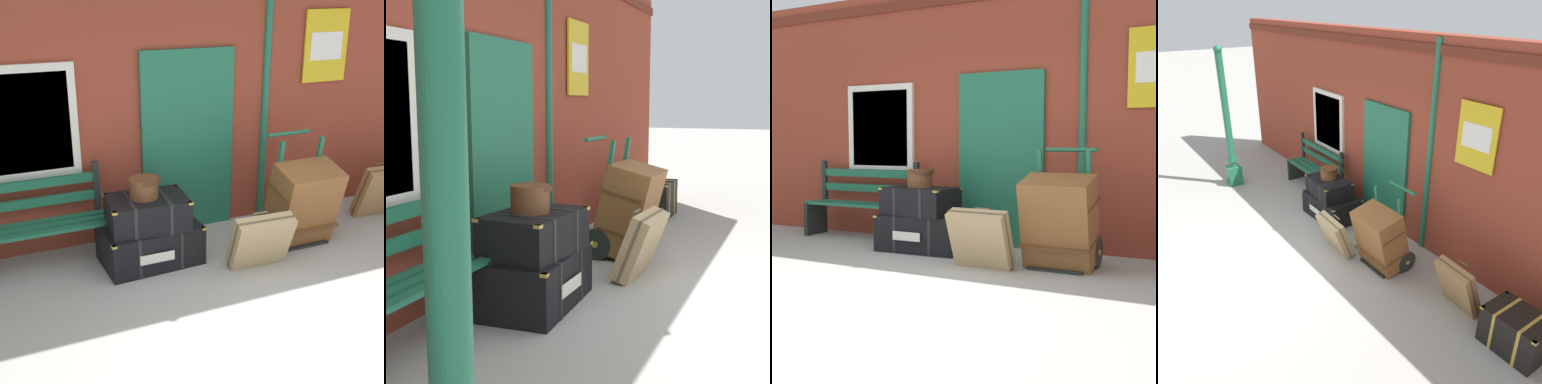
{
  "view_description": "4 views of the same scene",
  "coord_description": "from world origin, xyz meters",
  "views": [
    {
      "loc": [
        -2.07,
        -2.98,
        2.77
      ],
      "look_at": [
        -0.08,
        1.75,
        0.73
      ],
      "focal_mm": 49.88,
      "sensor_mm": 36.0,
      "label": 1
    },
    {
      "loc": [
        -4.36,
        -0.13,
        1.56
      ],
      "look_at": [
        0.52,
        1.85,
        0.73
      ],
      "focal_mm": 53.83,
      "sensor_mm": 36.0,
      "label": 2
    },
    {
      "loc": [
        2.76,
        -3.63,
        1.26
      ],
      "look_at": [
        -0.02,
        1.81,
        0.71
      ],
      "focal_mm": 51.03,
      "sensor_mm": 36.0,
      "label": 3
    },
    {
      "loc": [
        5.0,
        -1.64,
        3.59
      ],
      "look_at": [
        0.22,
        1.67,
        0.82
      ],
      "focal_mm": 37.66,
      "sensor_mm": 36.0,
      "label": 4
    }
  ],
  "objects": [
    {
      "name": "brick_facade",
      "position": [
        -0.01,
        2.6,
        1.6
      ],
      "size": [
        10.4,
        0.35,
        3.2
      ],
      "color": "brown",
      "rests_on": "ground"
    },
    {
      "name": "lamp_post",
      "position": [
        -2.97,
        0.86,
        1.07
      ],
      "size": [
        0.28,
        0.28,
        2.84
      ],
      "color": "#1E6647",
      "rests_on": "ground"
    },
    {
      "name": "platform_bench",
      "position": [
        -1.72,
        2.16,
        0.44
      ],
      "size": [
        1.6,
        0.43,
        1.01
      ],
      "color": "#1E6647",
      "rests_on": "ground"
    },
    {
      "name": "steamer_trunk_base",
      "position": [
        -0.54,
        1.8,
        0.21
      ],
      "size": [
        1.04,
        0.7,
        0.43
      ],
      "color": "black",
      "rests_on": "ground"
    },
    {
      "name": "steamer_trunk_middle",
      "position": [
        -0.57,
        1.76,
        0.58
      ],
      "size": [
        0.84,
        0.6,
        0.33
      ],
      "color": "black",
      "rests_on": "steamer_trunk_base"
    },
    {
      "name": "round_hatbox",
      "position": [
        -0.59,
        1.79,
        0.86
      ],
      "size": [
        0.32,
        0.31,
        0.21
      ],
      "color": "brown",
      "rests_on": "steamer_trunk_middle"
    },
    {
      "name": "porters_trolley",
      "position": [
        1.17,
        1.73,
        0.27
      ],
      "size": [
        0.71,
        0.56,
        1.21
      ],
      "color": "black",
      "rests_on": "ground"
    },
    {
      "name": "large_brown_trunk",
      "position": [
        1.17,
        1.56,
        0.48
      ],
      "size": [
        0.7,
        0.63,
        0.96
      ],
      "color": "brown",
      "rests_on": "ground"
    },
    {
      "name": "suitcase_olive",
      "position": [
        2.45,
        1.78,
        0.35
      ],
      "size": [
        0.57,
        0.42,
        0.7
      ],
      "color": "olive",
      "rests_on": "ground"
    },
    {
      "name": "suitcase_oxblood",
      "position": [
        0.46,
        1.23,
        0.3
      ],
      "size": [
        0.64,
        0.39,
        0.61
      ],
      "color": "tan",
      "rests_on": "ground"
    },
    {
      "name": "corner_trunk",
      "position": [
        3.27,
        1.83,
        0.24
      ],
      "size": [
        0.69,
        0.5,
        0.49
      ],
      "color": "black",
      "rests_on": "ground"
    }
  ]
}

